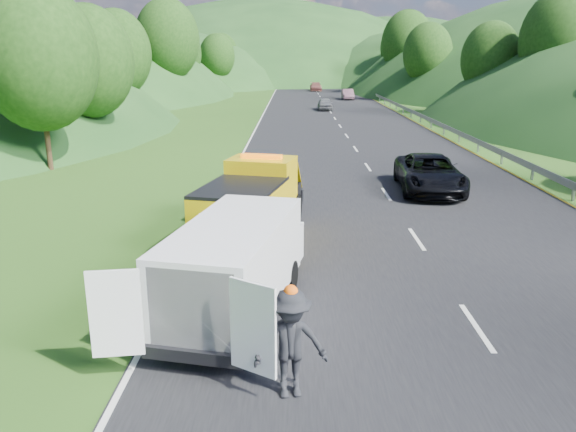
{
  "coord_description": "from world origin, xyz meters",
  "views": [
    {
      "loc": [
        -0.92,
        -12.88,
        5.57
      ],
      "look_at": [
        -1.05,
        2.12,
        1.3
      ],
      "focal_mm": 35.0,
      "sensor_mm": 36.0,
      "label": 1
    }
  ],
  "objects_px": {
    "woman": "(206,267)",
    "worker": "(291,396)",
    "passing_suv": "(428,191)",
    "tow_truck": "(252,199)",
    "white_van": "(236,263)",
    "child": "(270,297)",
    "suitcase": "(170,273)"
  },
  "relations": [
    {
      "from": "woman",
      "to": "worker",
      "type": "distance_m",
      "value": 6.52
    },
    {
      "from": "passing_suv",
      "to": "tow_truck",
      "type": "bearing_deg",
      "value": -134.96
    },
    {
      "from": "white_van",
      "to": "child",
      "type": "height_order",
      "value": "white_van"
    },
    {
      "from": "suitcase",
      "to": "passing_suv",
      "type": "height_order",
      "value": "passing_suv"
    },
    {
      "from": "worker",
      "to": "passing_suv",
      "type": "height_order",
      "value": "worker"
    },
    {
      "from": "suitcase",
      "to": "tow_truck",
      "type": "bearing_deg",
      "value": 65.5
    },
    {
      "from": "passing_suv",
      "to": "worker",
      "type": "bearing_deg",
      "value": -107.31
    },
    {
      "from": "child",
      "to": "worker",
      "type": "bearing_deg",
      "value": -54.62
    },
    {
      "from": "child",
      "to": "passing_suv",
      "type": "relative_size",
      "value": 0.19
    },
    {
      "from": "woman",
      "to": "passing_suv",
      "type": "relative_size",
      "value": 0.28
    },
    {
      "from": "tow_truck",
      "to": "woman",
      "type": "bearing_deg",
      "value": -97.73
    },
    {
      "from": "suitcase",
      "to": "woman",
      "type": "bearing_deg",
      "value": 57.83
    },
    {
      "from": "tow_truck",
      "to": "suitcase",
      "type": "height_order",
      "value": "tow_truck"
    },
    {
      "from": "tow_truck",
      "to": "woman",
      "type": "relative_size",
      "value": 3.94
    },
    {
      "from": "white_van",
      "to": "passing_suv",
      "type": "xyz_separation_m",
      "value": [
        7.06,
        11.98,
        -1.22
      ]
    },
    {
      "from": "suitcase",
      "to": "passing_suv",
      "type": "bearing_deg",
      "value": 48.89
    },
    {
      "from": "child",
      "to": "suitcase",
      "type": "bearing_deg",
      "value": -169.93
    },
    {
      "from": "passing_suv",
      "to": "woman",
      "type": "bearing_deg",
      "value": -128.3
    },
    {
      "from": "white_van",
      "to": "passing_suv",
      "type": "height_order",
      "value": "white_van"
    },
    {
      "from": "tow_truck",
      "to": "worker",
      "type": "relative_size",
      "value": 3.15
    },
    {
      "from": "child",
      "to": "passing_suv",
      "type": "bearing_deg",
      "value": 88.3
    },
    {
      "from": "woman",
      "to": "tow_truck",
      "type": "bearing_deg",
      "value": -50.33
    },
    {
      "from": "tow_truck",
      "to": "woman",
      "type": "distance_m",
      "value": 3.28
    },
    {
      "from": "tow_truck",
      "to": "passing_suv",
      "type": "xyz_separation_m",
      "value": [
        7.11,
        6.23,
        -1.21
      ]
    },
    {
      "from": "tow_truck",
      "to": "child",
      "type": "xyz_separation_m",
      "value": [
        0.74,
        -4.86,
        -1.21
      ]
    },
    {
      "from": "tow_truck",
      "to": "white_van",
      "type": "relative_size",
      "value": 0.94
    },
    {
      "from": "white_van",
      "to": "passing_suv",
      "type": "relative_size",
      "value": 1.18
    },
    {
      "from": "woman",
      "to": "worker",
      "type": "height_order",
      "value": "worker"
    },
    {
      "from": "white_van",
      "to": "suitcase",
      "type": "distance_m",
      "value": 2.72
    },
    {
      "from": "woman",
      "to": "child",
      "type": "bearing_deg",
      "value": -167.04
    },
    {
      "from": "white_van",
      "to": "woman",
      "type": "distance_m",
      "value": 3.36
    },
    {
      "from": "child",
      "to": "suitcase",
      "type": "height_order",
      "value": "suitcase"
    }
  ]
}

